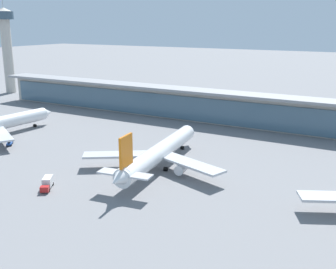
{
  "coord_description": "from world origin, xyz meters",
  "views": [
    {
      "loc": [
        68.98,
        -105.6,
        45.43
      ],
      "look_at": [
        0.0,
        16.1,
        7.61
      ],
      "focal_mm": 44.44,
      "sensor_mm": 36.0,
      "label": 1
    }
  ],
  "objects_px": {
    "airliner_centre_stand": "(159,153)",
    "control_tower": "(7,43)",
    "service_truck_under_wing_red": "(47,183)",
    "service_truck_near_nose_blue": "(10,143)"
  },
  "relations": [
    {
      "from": "airliner_centre_stand",
      "to": "control_tower",
      "type": "bearing_deg",
      "value": 153.84
    },
    {
      "from": "service_truck_under_wing_red",
      "to": "control_tower",
      "type": "height_order",
      "value": "control_tower"
    },
    {
      "from": "airliner_centre_stand",
      "to": "service_truck_near_nose_blue",
      "type": "relative_size",
      "value": 10.33
    },
    {
      "from": "service_truck_near_nose_blue",
      "to": "service_truck_under_wing_red",
      "type": "distance_m",
      "value": 50.6
    },
    {
      "from": "service_truck_near_nose_blue",
      "to": "control_tower",
      "type": "bearing_deg",
      "value": 139.3
    },
    {
      "from": "service_truck_near_nose_blue",
      "to": "service_truck_under_wing_red",
      "type": "height_order",
      "value": "service_truck_under_wing_red"
    },
    {
      "from": "service_truck_under_wing_red",
      "to": "control_tower",
      "type": "xyz_separation_m",
      "value": [
        -143.67,
        109.78,
        30.98
      ]
    },
    {
      "from": "airliner_centre_stand",
      "to": "service_truck_under_wing_red",
      "type": "height_order",
      "value": "airliner_centre_stand"
    },
    {
      "from": "airliner_centre_stand",
      "to": "service_truck_near_nose_blue",
      "type": "height_order",
      "value": "airliner_centre_stand"
    },
    {
      "from": "airliner_centre_stand",
      "to": "service_truck_under_wing_red",
      "type": "distance_m",
      "value": 35.56
    }
  ]
}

